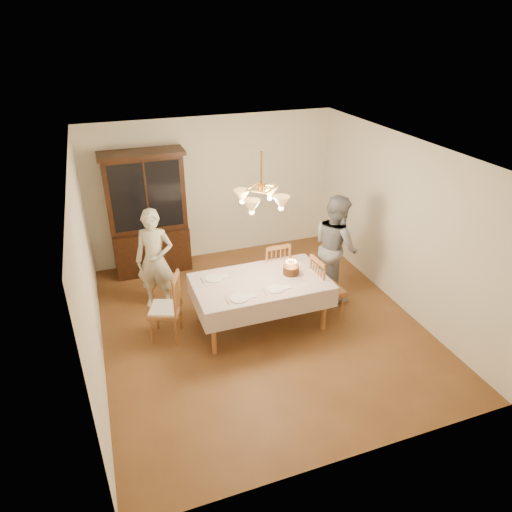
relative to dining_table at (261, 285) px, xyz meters
name	(u,v)px	position (x,y,z in m)	size (l,w,h in m)	color
ground	(260,324)	(0.00, 0.00, -0.68)	(5.00, 5.00, 0.00)	brown
room_shell	(261,227)	(0.00, 0.00, 0.90)	(5.00, 5.00, 5.00)	white
dining_table	(261,285)	(0.00, 0.00, 0.00)	(1.90, 1.10, 0.76)	brown
china_hutch	(148,216)	(-1.24, 2.25, 0.36)	(1.38, 0.54, 2.16)	black
chair_far_side	(273,272)	(0.47, 0.68, -0.24)	(0.45, 0.43, 1.00)	brown
chair_left_end	(165,310)	(-1.35, 0.18, -0.23)	(0.55, 0.56, 1.00)	brown
chair_right_end	(326,290)	(1.01, -0.09, -0.24)	(0.45, 0.47, 1.00)	brown
elderly_woman	(155,260)	(-1.33, 1.03, 0.12)	(0.59, 0.39, 1.61)	beige
adult_in_grey	(335,246)	(1.42, 0.45, 0.17)	(0.83, 0.64, 1.70)	slate
birthday_cake	(291,271)	(0.47, 0.01, 0.14)	(0.30, 0.30, 0.22)	white
place_setting_near_left	(240,298)	(-0.42, -0.35, 0.08)	(0.40, 0.26, 0.02)	white
place_setting_near_right	(277,289)	(0.12, -0.30, 0.08)	(0.38, 0.24, 0.02)	white
place_setting_far_left	(215,278)	(-0.60, 0.27, 0.08)	(0.40, 0.25, 0.02)	white
chandelier	(261,199)	(0.00, 0.00, 1.29)	(0.62, 0.62, 0.73)	#BF8C3F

